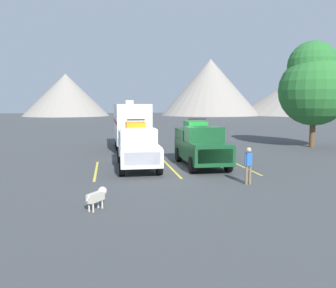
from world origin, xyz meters
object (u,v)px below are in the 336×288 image
at_px(dog, 98,195).
at_px(camper_trailer_a, 131,123).
at_px(pickup_truck_a, 137,145).
at_px(pickup_truck_b, 200,144).
at_px(person_a, 248,163).

bearing_deg(dog, camper_trailer_a, 82.46).
relative_size(pickup_truck_a, camper_trailer_a, 0.64).
bearing_deg(camper_trailer_a, pickup_truck_b, -67.93).
xyz_separation_m(camper_trailer_a, person_a, (4.20, -13.14, -1.05)).
height_order(pickup_truck_b, person_a, pickup_truck_b).
bearing_deg(pickup_truck_a, camper_trailer_a, 88.83).
relative_size(camper_trailer_a, dog, 10.72).
relative_size(pickup_truck_b, camper_trailer_a, 0.60).
bearing_deg(dog, pickup_truck_a, 75.68).
bearing_deg(camper_trailer_a, pickup_truck_a, -91.17).
relative_size(pickup_truck_b, dog, 6.47).
xyz_separation_m(pickup_truck_b, camper_trailer_a, (-3.36, 8.29, 0.77)).
distance_m(pickup_truck_b, camper_trailer_a, 8.98).
bearing_deg(person_a, camper_trailer_a, 107.73).
xyz_separation_m(pickup_truck_a, dog, (-1.91, -7.49, -0.75)).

